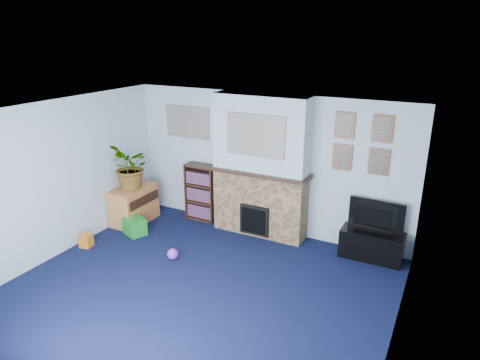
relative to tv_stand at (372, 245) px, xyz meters
The scene contains 26 objects.
floor 2.80m from the tv_stand, 133.30° to the right, with size 5.00×4.50×0.01m, color #0E1435.
ceiling 3.54m from the tv_stand, 133.30° to the right, with size 5.00×4.50×0.01m, color white.
wall_back 2.16m from the tv_stand, behind, with size 5.00×0.04×2.40m, color #AEC2D3.
wall_front 4.79m from the tv_stand, 114.08° to the right, with size 5.00×0.04×2.40m, color #AEC2D3.
wall_left 4.95m from the tv_stand, 155.30° to the right, with size 0.04×4.50×2.40m, color #AEC2D3.
wall_right 2.33m from the tv_stand, 73.87° to the right, with size 0.04×4.50×2.40m, color #AEC2D3.
chimney_breast 2.14m from the tv_stand, behind, with size 1.72×0.50×2.40m.
collage_main 2.47m from the tv_stand, behind, with size 1.00×0.03×0.68m, color gray.
collage_left 3.80m from the tv_stand, behind, with size 0.90×0.03×0.58m, color gray.
portrait_tl 1.89m from the tv_stand, 161.92° to the left, with size 0.30×0.03×0.40m, color brown.
portrait_tr 1.79m from the tv_stand, 107.43° to the left, with size 0.30×0.03×0.40m, color brown.
portrait_bl 1.43m from the tv_stand, 161.92° to the left, with size 0.30×0.03×0.40m, color brown.
portrait_br 1.29m from the tv_stand, 107.43° to the left, with size 0.30×0.03×0.40m, color brown.
tv_stand is the anchor object (origin of this frame).
television 0.46m from the tv_stand, 90.00° to the left, with size 0.84×0.11×0.48m, color black.
bookshelf 3.14m from the tv_stand, behind, with size 0.58×0.28×1.05m.
sideboard 4.20m from the tv_stand, behind, with size 0.48×0.86×0.67m, color #BE773D.
potted_plant 4.24m from the tv_stand, behind, with size 0.74×0.64×0.82m, color #26661E.
mantel_clock 2.23m from the tv_stand, behind, with size 0.11×0.06×0.15m, color gold.
mantel_candle 1.92m from the tv_stand, behind, with size 0.05×0.05×0.17m, color #B2BFC6.
mantel_teddy 2.60m from the tv_stand, behind, with size 0.14×0.14×0.14m, color gray.
mantel_can 1.60m from the tv_stand, behind, with size 0.06×0.06×0.11m, color orange.
green_crate 3.94m from the tv_stand, 164.86° to the right, with size 0.36×0.29×0.29m, color #198C26.
toy_ball 3.08m from the tv_stand, 151.98° to the right, with size 0.17×0.17×0.17m, color purple.
toy_block 4.57m from the tv_stand, 157.39° to the right, with size 0.18×0.18×0.21m, color orange.
toy_tube 4.14m from the tv_stand, 166.27° to the right, with size 0.14×0.14×0.30m, color #198C26.
Camera 1 is at (2.81, -4.13, 3.34)m, focal length 32.00 mm.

